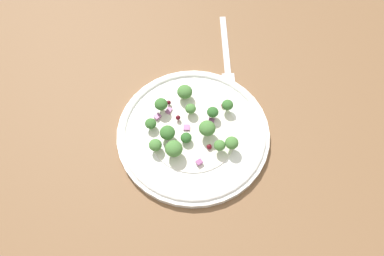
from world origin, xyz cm
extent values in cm
cube|color=brown|center=(0.00, 0.00, -1.00)|extent=(180.00, 180.00, 2.00)
cylinder|color=white|center=(0.54, 0.70, 0.60)|extent=(27.05, 27.05, 1.20)
torus|color=white|center=(0.54, 0.70, 1.20)|extent=(25.89, 25.89, 1.00)
cylinder|color=white|center=(0.54, 0.70, 1.30)|extent=(15.69, 15.69, 0.20)
cylinder|color=#ADD18E|center=(3.69, 5.10, 2.16)|extent=(1.12, 1.12, 1.12)
ellipsoid|color=#477A38|center=(3.69, 5.10, 3.50)|extent=(2.98, 2.98, 2.23)
cylinder|color=#8EB77A|center=(-1.85, 1.18, 2.34)|extent=(1.08, 1.08, 1.08)
ellipsoid|color=#477A38|center=(-1.85, 1.18, 3.64)|extent=(2.88, 2.88, 2.16)
cylinder|color=#ADD18E|center=(6.88, 4.22, 1.90)|extent=(0.84, 0.84, 0.84)
ellipsoid|color=#477A38|center=(6.88, 4.22, 2.90)|extent=(2.23, 2.23, 1.67)
cylinder|color=#ADD18E|center=(2.24, -6.54, 1.88)|extent=(1.05, 1.05, 1.05)
ellipsoid|color=#477A38|center=(2.24, -6.54, 3.14)|extent=(2.79, 2.79, 2.09)
cylinder|color=#ADD18E|center=(4.93, 1.98, 2.06)|extent=(1.00, 1.00, 1.00)
ellipsoid|color=#386B2D|center=(4.93, 1.98, 3.25)|extent=(2.66, 2.66, 2.00)
cylinder|color=#9EC684|center=(-5.46, -3.89, 2.26)|extent=(0.77, 0.77, 0.77)
ellipsoid|color=#386B2D|center=(-5.46, -3.89, 3.19)|extent=(2.05, 2.05, 1.54)
cylinder|color=#9EC684|center=(-2.83, -2.33, 2.23)|extent=(0.77, 0.77, 0.77)
ellipsoid|color=#2D6028|center=(-2.83, -2.33, 3.15)|extent=(2.05, 2.05, 1.54)
cylinder|color=#8EB77A|center=(1.10, -3.13, 2.01)|extent=(0.73, 0.73, 0.73)
ellipsoid|color=#477A38|center=(1.10, -3.13, 2.88)|extent=(1.94, 1.94, 1.45)
cylinder|color=#9EC684|center=(1.73, 2.49, 1.59)|extent=(0.72, 0.72, 0.72)
ellipsoid|color=#2D6028|center=(1.73, 2.49, 2.46)|extent=(1.92, 1.92, 1.44)
cylinder|color=#ADD18E|center=(-5.99, 3.79, 2.40)|extent=(0.87, 0.87, 0.87)
ellipsoid|color=#477A38|center=(-5.99, 3.79, 3.44)|extent=(2.31, 2.31, 1.73)
cylinder|color=#8EB77A|center=(6.36, -3.62, 2.33)|extent=(0.89, 0.89, 0.89)
ellipsoid|color=#386B2D|center=(6.36, -3.62, 3.39)|extent=(2.37, 2.37, 1.78)
cylinder|color=#8EB77A|center=(-3.97, 4.17, 2.31)|extent=(0.74, 0.74, 0.74)
ellipsoid|color=#477A38|center=(-3.97, 4.17, 3.20)|extent=(1.97, 1.97, 1.48)
cylinder|color=#8EB77A|center=(7.99, 0.00, 1.84)|extent=(0.76, 0.76, 0.76)
ellipsoid|color=#386B2D|center=(7.99, 0.00, 2.75)|extent=(2.03, 2.03, 1.52)
sphere|color=#4C0A14|center=(5.12, -4.79, 2.13)|extent=(0.82, 0.82, 0.82)
sphere|color=maroon|center=(-2.28, 3.81, 1.86)|extent=(0.91, 0.91, 0.91)
sphere|color=maroon|center=(-4.79, -4.62, 1.83)|extent=(0.73, 0.73, 0.73)
sphere|color=#4C0A14|center=(3.31, -1.62, 2.19)|extent=(0.86, 0.86, 0.86)
cube|color=#A35B93|center=(1.72, -0.28, 1.54)|extent=(1.16, 1.12, 0.41)
cube|color=#A35B93|center=(5.06, -3.43, 1.55)|extent=(1.31, 1.50, 0.45)
cube|color=#843D75|center=(6.91, 3.93, 1.88)|extent=(1.41, 1.35, 0.49)
cube|color=#934C84|center=(-0.60, 6.77, 1.94)|extent=(1.33, 1.30, 0.50)
cube|color=#934C84|center=(-2.60, -1.27, 1.64)|extent=(1.29, 1.47, 0.48)
cube|color=#A35B93|center=(7.01, -2.02, 1.84)|extent=(1.47, 1.46, 0.48)
cube|color=silver|center=(-5.55, -20.51, 0.25)|extent=(2.04, 15.04, 0.50)
cube|color=silver|center=(-6.07, -11.22, 0.25)|extent=(2.60, 3.73, 0.50)
camera|label=1|loc=(-0.22, 33.19, 62.01)|focal=36.52mm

